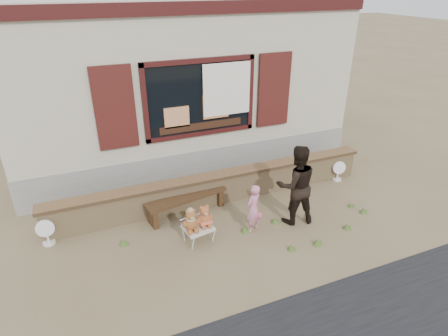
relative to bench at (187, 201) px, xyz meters
name	(u,v)px	position (x,y,z in m)	size (l,w,h in m)	color
ground	(236,226)	(0.76, -0.77, -0.32)	(80.00, 80.00, 0.00)	brown
shopfront	(170,76)	(0.76, 3.72, 1.68)	(8.04, 5.13, 4.00)	#A8A088
brick_wall	(217,187)	(0.76, 0.23, 0.02)	(7.10, 0.36, 0.67)	tan
bench	(187,201)	(0.00, 0.00, 0.00)	(1.75, 0.68, 0.44)	#342112
folding_chair	(198,228)	(-0.07, -0.93, -0.04)	(0.57, 0.52, 0.31)	beige
teddy_bear_left	(191,219)	(-0.21, -0.96, 0.21)	(0.32, 0.28, 0.44)	brown
teddy_bear_right	(204,215)	(0.07, -0.91, 0.20)	(0.31, 0.27, 0.42)	brown
child	(253,208)	(1.00, -1.02, 0.18)	(0.36, 0.24, 0.99)	pink
adult	(296,185)	(1.90, -1.03, 0.50)	(0.79, 0.62, 1.63)	black
fan_left	(46,232)	(-2.64, 0.03, -0.06)	(0.33, 0.22, 0.53)	silver
fan_right	(338,171)	(3.79, 0.03, -0.07)	(0.32, 0.21, 0.50)	white
grass_tufts	(284,229)	(1.54, -1.28, -0.26)	(4.92, 1.50, 0.14)	#445F26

